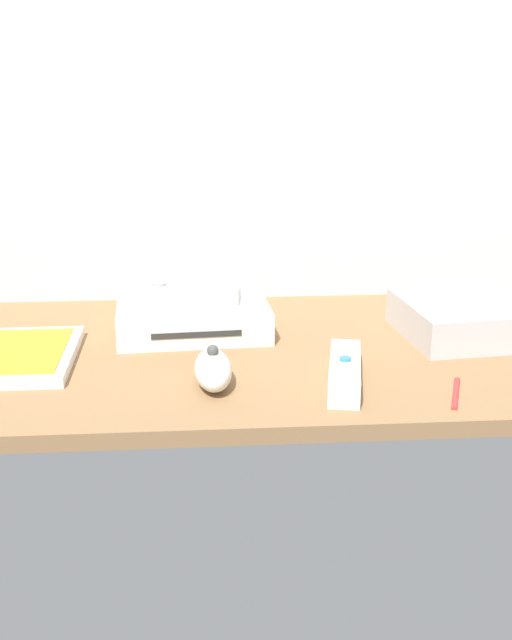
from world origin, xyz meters
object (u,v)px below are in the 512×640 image
Objects in this scene: remote_wand at (345,372)px; remote_classic_pad at (187,292)px; mini_computer at (465,317)px; game_console at (193,316)px; remote_nunchuk at (213,369)px; stylus_pen at (456,392)px; game_case at (21,356)px.

remote_classic_pad reaches higher than remote_wand.
game_console is at bearing 172.91° from mini_computer.
game_console is 27.49cm from remote_wand.
remote_nunchuk is (2.45, -19.99, -0.16)cm from game_console.
stylus_pen is (30.34, -24.70, -1.85)cm from game_console.
remote_wand is at bearing -52.66° from game_console.
mini_computer is 25.54cm from remote_wand.
game_case is at bearing 164.65° from stylus_pen.
remote_classic_pad is at bearing 28.52° from game_case.
game_console is at bearing 140.85° from stylus_pen.
stylus_pen is at bearing -37.19° from remote_classic_pad.
game_case is (-59.88, -5.63, -1.88)cm from mini_computer.
game_case is at bearing -158.51° from game_console.
remote_classic_pad is (-0.68, 1.38, 3.21)cm from game_console.
game_case is 24.73cm from remote_classic_pad.
stylus_pen is (52.29, -14.36, -0.41)cm from game_case.
remote_wand reaches higher than game_case.
remote_wand is 1.03× the size of remote_classic_pad.
remote_classic_pad is (-38.61, 6.10, 2.77)cm from mini_computer.
mini_computer is at bearing -6.12° from remote_classic_pad.
mini_computer is 38.63cm from remote_nunchuk.
stylus_pen is at bearing -6.94° from remote_wand.
remote_nunchuk is (-15.60, 0.72, 0.53)cm from remote_wand.
remote_nunchuk is 28.33cm from stylus_pen.
mini_computer is 1.27× the size of remote_classic_pad.
remote_classic_pad is 40.85cm from stylus_pen.
remote_nunchuk reaches higher than remote_wand.
remote_classic_pad is (-18.74, 22.10, 3.90)cm from remote_wand.
remote_classic_pad is 1.64× the size of stylus_pen.
game_case is 41.34cm from remote_wand.
game_case is at bearing -148.26° from remote_classic_pad.
remote_wand is at bearing -4.82° from remote_nunchuk.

